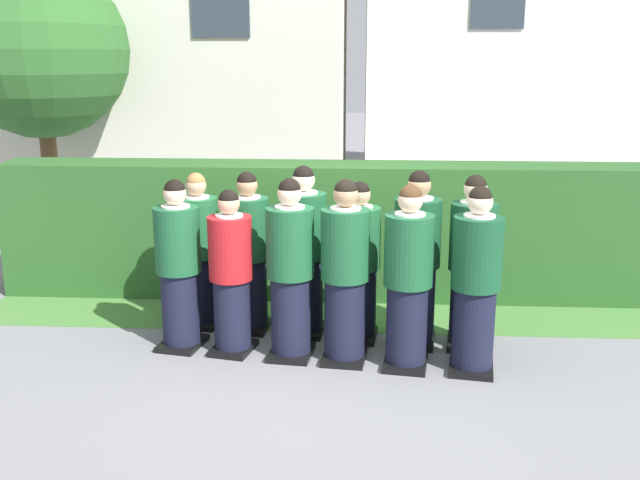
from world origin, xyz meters
name	(u,v)px	position (x,y,z in m)	size (l,w,h in m)	color
ground_plane	(318,357)	(0.00, 0.00, 0.00)	(60.00, 60.00, 0.00)	slate
student_front_row_0	(179,269)	(-1.32, 0.20, 0.77)	(0.46, 0.53, 1.62)	black
student_in_red_blazer	(231,276)	(-0.81, 0.12, 0.74)	(0.44, 0.53, 1.55)	black
student_front_row_2	(290,273)	(-0.25, 0.05, 0.79)	(0.44, 0.52, 1.67)	black
student_front_row_3	(345,276)	(0.24, -0.01, 0.80)	(0.44, 0.55, 1.67)	black
student_front_row_4	(408,282)	(0.80, -0.12, 0.79)	(0.44, 0.55, 1.65)	black
student_front_row_5	(476,285)	(1.37, -0.18, 0.79)	(0.45, 0.53, 1.66)	black
student_rear_row_0	(199,254)	(-1.26, 0.80, 0.76)	(0.41, 0.52, 1.59)	black
student_rear_row_1	(249,256)	(-0.74, 0.69, 0.77)	(0.42, 0.50, 1.62)	black
student_rear_row_2	(304,255)	(-0.18, 0.64, 0.81)	(0.44, 0.52, 1.69)	black
student_rear_row_3	(359,265)	(0.36, 0.51, 0.74)	(0.41, 0.48, 1.57)	black
student_rear_row_4	(417,263)	(0.91, 0.42, 0.81)	(0.45, 0.56, 1.69)	black
student_rear_row_5	(471,267)	(1.42, 0.38, 0.79)	(0.45, 0.53, 1.66)	black
hedge	(328,230)	(0.00, 1.88, 0.77)	(7.46, 0.70, 1.53)	#285623
oak_tree_left	(39,50)	(-4.31, 4.35, 2.79)	(2.56, 2.56, 4.08)	brown
lawn_strip	(324,316)	(0.00, 1.08, 0.00)	(7.46, 0.90, 0.01)	#477A38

